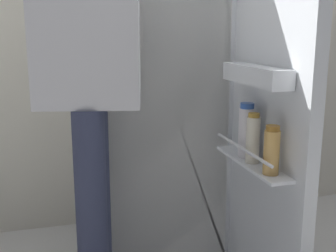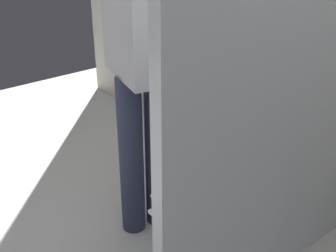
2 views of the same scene
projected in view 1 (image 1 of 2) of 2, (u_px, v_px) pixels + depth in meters
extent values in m
cube|color=silver|center=(151.00, 82.00, 2.16)|extent=(0.62, 0.62, 1.72)
cube|color=white|center=(167.00, 90.00, 1.87)|extent=(0.58, 0.01, 1.68)
cube|color=white|center=(164.00, 75.00, 1.90)|extent=(0.54, 0.09, 0.01)
cube|color=silver|center=(272.00, 98.00, 1.67)|extent=(0.05, 0.60, 1.65)
cube|color=white|center=(251.00, 163.00, 1.70)|extent=(0.10, 0.50, 0.01)
cylinder|color=silver|center=(242.00, 149.00, 1.68)|extent=(0.01, 0.48, 0.01)
cube|color=white|center=(255.00, 75.00, 1.63)|extent=(0.09, 0.42, 0.07)
cylinder|color=#EDE5CC|center=(253.00, 140.00, 1.67)|extent=(0.05, 0.05, 0.18)
cylinder|color=#B78933|center=(254.00, 115.00, 1.65)|extent=(0.04, 0.04, 0.02)
cylinder|color=white|center=(246.00, 133.00, 1.74)|extent=(0.06, 0.06, 0.20)
cylinder|color=#335BB2|center=(247.00, 106.00, 1.72)|extent=(0.06, 0.06, 0.02)
cylinder|color=tan|center=(271.00, 153.00, 1.54)|extent=(0.06, 0.06, 0.16)
cylinder|color=#996623|center=(273.00, 128.00, 1.52)|extent=(0.05, 0.05, 0.02)
cylinder|color=red|center=(148.00, 62.00, 1.87)|extent=(0.08, 0.08, 0.10)
cylinder|color=#2D334C|center=(96.00, 203.00, 1.78)|extent=(0.12, 0.12, 0.83)
cylinder|color=#2D334C|center=(92.00, 216.00, 1.65)|extent=(0.12, 0.12, 0.83)
cube|color=silver|center=(87.00, 26.00, 1.56)|extent=(0.42, 0.30, 0.59)
cylinder|color=silver|center=(93.00, 32.00, 1.75)|extent=(0.08, 0.08, 0.56)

